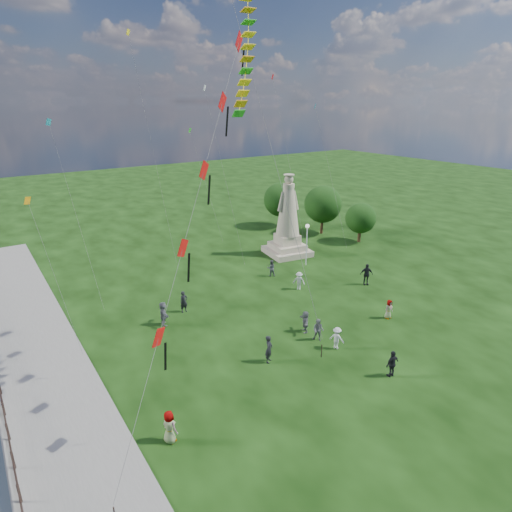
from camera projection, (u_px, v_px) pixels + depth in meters
ground at (506, 236)px, 51.30m from camera, size 106.50×160.00×0.60m
waterfront at (26, 399)px, 22.89m from camera, size 200.00×200.00×1.51m
statue at (288, 225)px, 43.47m from camera, size 4.65×4.65×8.26m
lamppost at (307, 236)px, 40.53m from camera, size 0.38×0.38×4.11m
tree_row at (313, 205)px, 50.87m from camera, size 7.28×13.97×5.77m
person_0 at (269, 349)px, 25.80m from camera, size 0.77×0.73×1.77m
person_1 at (318, 330)px, 28.15m from camera, size 0.81×0.89×1.56m
person_2 at (337, 338)px, 27.27m from camera, size 0.84×1.08×1.49m
person_3 at (392, 364)px, 24.46m from camera, size 0.97×0.50×1.64m
person_4 at (389, 309)px, 31.10m from camera, size 0.71×0.44×1.45m
person_5 at (163, 313)px, 30.13m from camera, size 1.04×1.74×1.76m
person_6 at (184, 302)px, 31.98m from camera, size 0.63×0.42×1.67m
person_7 at (271, 268)px, 38.67m from camera, size 0.87×0.74×1.53m
person_8 at (299, 281)px, 35.89m from camera, size 1.02×1.11×1.55m
person_9 at (366, 274)px, 36.78m from camera, size 1.25×1.04×1.90m
person_10 at (169, 427)px, 19.69m from camera, size 0.78×0.95×1.67m
person_11 at (305, 322)px, 29.24m from camera, size 1.18×1.56×1.54m
red_kite_train at (203, 181)px, 20.24m from camera, size 11.86×9.35×18.50m
small_kites at (195, 135)px, 39.06m from camera, size 29.94×20.16×21.01m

